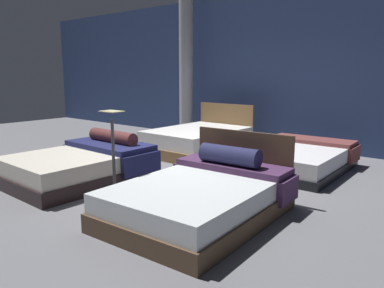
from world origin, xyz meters
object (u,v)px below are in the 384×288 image
bed_0 (82,165)px  price_sign (114,167)px  support_pillar (186,69)px  bed_2 (198,140)px  bed_1 (203,196)px  bed_3 (297,158)px

bed_0 → price_sign: bearing=-14.8°
price_sign → support_pillar: (-2.55, 4.42, 1.28)m
price_sign → bed_0: bearing=164.4°
bed_0 → bed_2: size_ratio=0.97×
bed_0 → bed_2: (0.09, 2.79, 0.01)m
bed_0 → bed_1: bearing=1.1°
bed_2 → bed_0: bearing=-91.9°
bed_0 → bed_3: bearing=51.2°
bed_0 → bed_3: (2.31, 2.78, -0.05)m
bed_3 → price_sign: size_ratio=1.80×
bed_3 → price_sign: price_sign is taller
bed_1 → bed_0: bearing=177.2°
bed_0 → bed_2: bed_2 is taller
price_sign → support_pillar: size_ratio=0.34×
bed_3 → support_pillar: (-3.65, 1.30, 1.55)m
bed_2 → bed_3: (2.22, -0.01, -0.06)m
price_sign → support_pillar: bearing=119.9°
bed_0 → bed_1: size_ratio=0.94×
bed_1 → bed_3: 2.78m
bed_2 → support_pillar: (-1.43, 1.29, 1.49)m
bed_2 → price_sign: 3.33m
bed_2 → bed_3: bed_2 is taller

